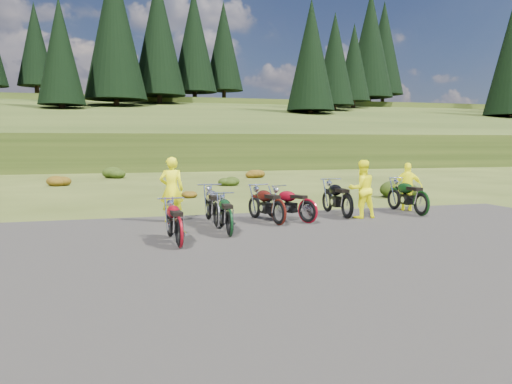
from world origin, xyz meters
name	(u,v)px	position (x,y,z in m)	size (l,w,h in m)	color
ground	(257,238)	(0.00, 0.00, 0.00)	(300.00, 300.00, 0.00)	#354216
gravel_pad	(284,256)	(0.00, -2.00, 0.00)	(20.00, 12.00, 0.04)	black
hill_slope	(144,162)	(0.00, 50.00, 0.00)	(300.00, 46.00, 3.00)	#293A13
hill_plateau	(130,152)	(0.00, 110.00, 0.00)	(300.00, 90.00, 9.17)	#293A13
conifer_20	(35,44)	(-15.00, 75.00, 17.65)	(5.72, 5.72, 15.00)	black
conifer_21	(60,51)	(-9.00, 50.00, 12.56)	(5.28, 5.28, 14.00)	black
conifer_22	(114,28)	(-3.00, 56.00, 16.77)	(7.92, 7.92, 20.00)	black
conifer_23	(158,35)	(3.00, 62.00, 17.47)	(7.48, 7.48, 19.00)	black
conifer_24	(194,40)	(9.00, 68.00, 18.16)	(7.04, 7.04, 18.00)	black
conifer_25	(224,46)	(15.00, 74.00, 18.66)	(6.60, 6.60, 17.00)	black
conifer_26	(311,55)	(21.00, 49.00, 13.37)	(6.16, 6.16, 16.00)	black
conifer_27	(335,59)	(27.00, 55.00, 14.06)	(5.72, 5.72, 15.00)	black
conifer_28	(354,62)	(33.00, 61.00, 14.76)	(5.28, 5.28, 14.00)	black
conifer_29	(370,44)	(39.00, 67.00, 18.97)	(7.92, 7.92, 20.00)	black
conifer_30	(384,48)	(45.00, 73.00, 19.66)	(7.48, 7.48, 19.00)	black
conifer_31	(512,58)	(51.00, 48.00, 14.18)	(7.04, 7.04, 18.00)	black
shrub_2	(58,179)	(-6.20, 16.60, 0.38)	(1.30, 1.30, 0.77)	brown
shrub_3	(115,171)	(-3.30, 21.90, 0.46)	(1.56, 1.56, 0.92)	#1E300C
shrub_4	(188,192)	(-0.40, 9.20, 0.23)	(0.77, 0.77, 0.45)	brown
shrub_5	(228,180)	(2.50, 14.50, 0.31)	(1.03, 1.03, 0.61)	#1E300C
shrub_6	(254,172)	(5.40, 19.80, 0.38)	(1.30, 1.30, 0.77)	brown
shrub_7	(400,186)	(8.30, 7.10, 0.46)	(1.56, 1.56, 0.92)	#1E300C
shrub_8	(394,181)	(11.20, 12.40, 0.23)	(0.77, 0.77, 0.45)	brown
motorcycle_1	(180,249)	(-1.96, -0.81, 0.00)	(1.92, 0.64, 1.01)	maroon
motorcycle_2	(230,238)	(-0.64, 0.17, 0.00)	(1.90, 0.63, 1.00)	black
motorcycle_3	(217,229)	(-0.69, 1.44, 0.00)	(2.12, 0.71, 1.11)	#9C9CA1
motorcycle_4	(279,226)	(1.02, 1.41, 0.00)	(2.06, 0.69, 1.08)	#42100B
motorcycle_5	(347,220)	(3.36, 2.01, 0.00)	(2.19, 0.73, 1.15)	black
motorcycle_6	(308,224)	(1.92, 1.54, 0.00)	(1.97, 0.66, 1.03)	maroon
motorcycle_7	(421,217)	(5.82, 1.90, 0.00)	(2.20, 0.73, 1.15)	black
person_middle	(172,191)	(-1.73, 2.85, 0.93)	(0.68, 0.45, 1.86)	#FEFF0D
person_right_a	(362,190)	(3.85, 2.05, 0.87)	(0.85, 0.66, 1.75)	#FEFF0D
person_right_b	(408,188)	(6.12, 3.14, 0.80)	(0.94, 0.39, 1.60)	#FEFF0D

